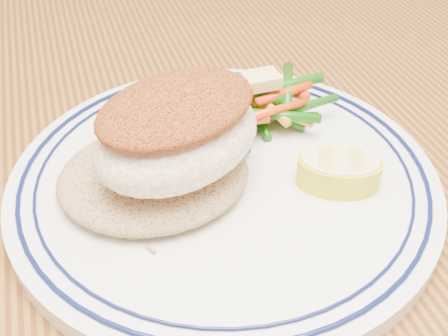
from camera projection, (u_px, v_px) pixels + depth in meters
dining_table at (253, 289)px, 0.44m from camera, size 1.50×0.90×0.75m
plate at (224, 180)px, 0.38m from camera, size 0.29×0.29×0.02m
rice_pilaf at (154, 171)px, 0.36m from camera, size 0.13×0.11×0.02m
fish_fillet at (177, 130)px, 0.34m from camera, size 0.14×0.12×0.06m
vegetable_pile at (259, 103)px, 0.42m from camera, size 0.12×0.09×0.03m
butter_pat at (261, 80)px, 0.41m from camera, size 0.03×0.02×0.01m
lemon_wedge at (339, 170)px, 0.36m from camera, size 0.07×0.07×0.02m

